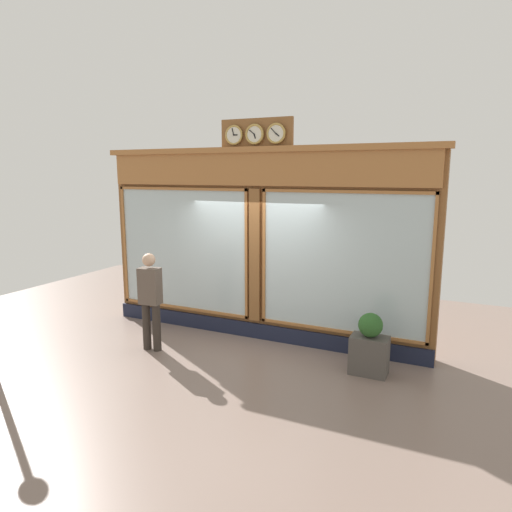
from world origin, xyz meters
TOP-DOWN VIEW (x-y plane):
  - ground_plane at (0.00, 2.80)m, footprint 14.00×14.00m
  - shop_facade at (-0.00, -0.13)m, footprint 6.33×0.42m
  - pedestrian at (1.37, 1.30)m, footprint 0.38×0.25m
  - planter_box at (-2.21, 0.68)m, footprint 0.56×0.36m
  - planter_shrub at (-2.21, 0.68)m, footprint 0.37×0.37m

SIDE VIEW (x-z plane):
  - ground_plane at x=0.00m, z-range 0.00..0.00m
  - planter_box at x=-2.21m, z-range 0.00..0.59m
  - planter_shrub at x=-2.21m, z-range 0.59..0.95m
  - pedestrian at x=1.37m, z-range 0.09..1.78m
  - shop_facade at x=0.00m, z-range -0.22..3.71m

